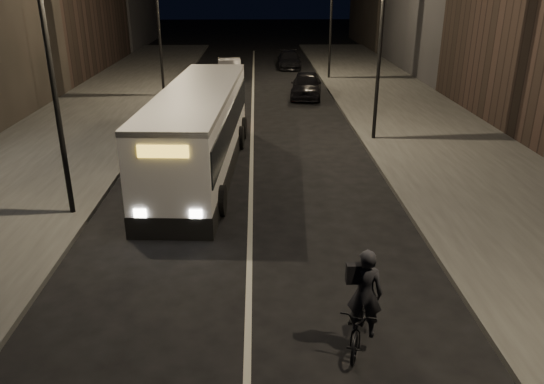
{
  "coord_description": "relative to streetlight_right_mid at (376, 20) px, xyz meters",
  "views": [
    {
      "loc": [
        0.24,
        -11.43,
        7.0
      ],
      "look_at": [
        0.64,
        2.16,
        1.5
      ],
      "focal_mm": 35.0,
      "sensor_mm": 36.0,
      "label": 1
    }
  ],
  "objects": [
    {
      "name": "city_bus",
      "position": [
        -7.28,
        -3.81,
        -3.61
      ],
      "size": [
        3.35,
        12.05,
        3.21
      ],
      "rotation": [
        0.0,
        0.0,
        -0.06
      ],
      "color": "silver",
      "rests_on": "ground"
    },
    {
      "name": "cyclist_on_bicycle",
      "position": [
        -3.03,
        -14.55,
        -4.6
      ],
      "size": [
        1.27,
        2.09,
        2.27
      ],
      "rotation": [
        0.0,
        0.0,
        -0.32
      ],
      "color": "black",
      "rests_on": "ground"
    },
    {
      "name": "streetlight_left_far",
      "position": [
        -10.66,
        10.0,
        0.0
      ],
      "size": [
        1.2,
        0.44,
        8.12
      ],
      "color": "black",
      "rests_on": "sidewalk_left"
    },
    {
      "name": "streetlight_right_mid",
      "position": [
        0.0,
        0.0,
        0.0
      ],
      "size": [
        1.2,
        0.44,
        8.12
      ],
      "color": "black",
      "rests_on": "sidewalk_right"
    },
    {
      "name": "car_mid",
      "position": [
        -7.13,
        16.92,
        -4.58
      ],
      "size": [
        1.95,
        4.83,
        1.56
      ],
      "primitive_type": "imported",
      "rotation": [
        0.0,
        0.0,
        3.21
      ],
      "color": "#343436",
      "rests_on": "ground"
    },
    {
      "name": "streetlight_right_far",
      "position": [
        0.0,
        16.0,
        0.0
      ],
      "size": [
        1.2,
        0.44,
        8.12
      ],
      "color": "black",
      "rests_on": "sidewalk_right"
    },
    {
      "name": "sidewalk_left",
      "position": [
        -13.83,
        2.0,
        -5.28
      ],
      "size": [
        7.0,
        70.0,
        0.16
      ],
      "primitive_type": "cube",
      "color": "#373734",
      "rests_on": "ground"
    },
    {
      "name": "sidewalk_right",
      "position": [
        3.17,
        2.0,
        -5.28
      ],
      "size": [
        7.0,
        70.0,
        0.16
      ],
      "primitive_type": "cube",
      "color": "#373734",
      "rests_on": "ground"
    },
    {
      "name": "ground",
      "position": [
        -5.33,
        -12.0,
        -5.36
      ],
      "size": [
        180.0,
        180.0,
        0.0
      ],
      "primitive_type": "plane",
      "color": "black",
      "rests_on": "ground"
    },
    {
      "name": "streetlight_left_near",
      "position": [
        -10.66,
        -8.0,
        0.0
      ],
      "size": [
        1.2,
        0.44,
        8.12
      ],
      "color": "black",
      "rests_on": "sidewalk_left"
    },
    {
      "name": "car_far",
      "position": [
        -2.34,
        21.67,
        -4.69
      ],
      "size": [
        1.92,
        4.62,
        1.33
      ],
      "primitive_type": "imported",
      "rotation": [
        0.0,
        0.0,
        -0.01
      ],
      "color": "black",
      "rests_on": "ground"
    },
    {
      "name": "car_near",
      "position": [
        -1.97,
        9.8,
        -4.58
      ],
      "size": [
        2.38,
        4.77,
        1.56
      ],
      "primitive_type": "imported",
      "rotation": [
        0.0,
        0.0,
        -0.12
      ],
      "color": "black",
      "rests_on": "ground"
    }
  ]
}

